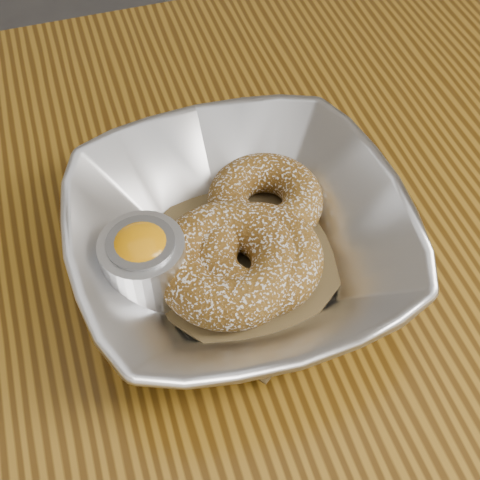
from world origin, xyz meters
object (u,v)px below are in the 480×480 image
object	(u,v)px
donut_back	(265,200)
ramekin	(144,261)
donut_front	(257,258)
donut_extra	(229,263)
table	(354,349)
serving_bowl	(240,241)

from	to	relation	value
donut_back	ramekin	size ratio (longest dim) A/B	1.50
donut_front	ramekin	bearing A→B (deg)	169.56
donut_extra	ramekin	size ratio (longest dim) A/B	1.78
table	ramekin	world-z (taller)	ramekin
serving_bowl	donut_extra	size ratio (longest dim) A/B	2.30
donut_front	table	bearing A→B (deg)	-19.27
donut_back	donut_extra	bearing A→B (deg)	-130.98
serving_bowl	ramekin	world-z (taller)	ramekin
donut_back	ramekin	bearing A→B (deg)	-159.83
table	ramekin	xyz separation A→B (m)	(-0.16, 0.04, 0.13)
donut_extra	ramekin	xyz separation A→B (m)	(-0.06, 0.01, 0.01)
donut_front	ramekin	distance (m)	0.08
donut_front	donut_back	bearing A→B (deg)	64.95
table	donut_back	size ratio (longest dim) A/B	13.71
serving_bowl	donut_back	distance (m)	0.05
donut_back	serving_bowl	bearing A→B (deg)	-131.81
donut_extra	donut_front	bearing A→B (deg)	-0.85
table	donut_back	world-z (taller)	donut_back
donut_back	table	bearing A→B (deg)	-54.55
table	donut_front	bearing A→B (deg)	160.73
serving_bowl	ramekin	size ratio (longest dim) A/B	4.10
donut_extra	donut_back	bearing A→B (deg)	49.02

